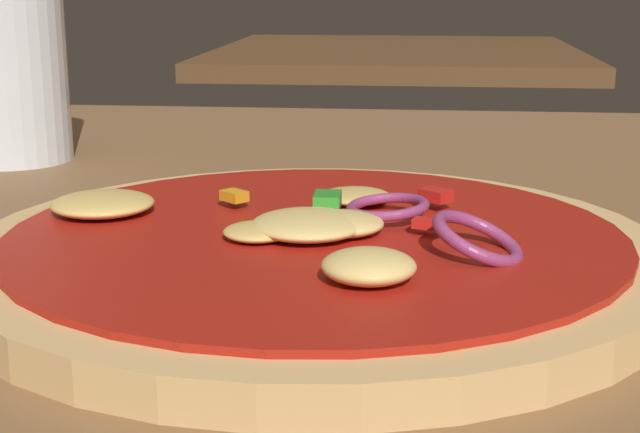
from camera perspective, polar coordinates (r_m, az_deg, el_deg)
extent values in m
cube|color=brown|center=(0.46, -5.05, -3.40)|extent=(1.40, 0.94, 0.03)
cylinder|color=tan|center=(0.41, -0.29, -2.35)|extent=(0.30, 0.30, 0.02)
cylinder|color=#A81C11|center=(0.41, -0.29, -1.10)|extent=(0.27, 0.27, 0.00)
ellipsoid|color=#EFCC72|center=(0.40, 1.31, -0.42)|extent=(0.04, 0.04, 0.01)
ellipsoid|color=#EFCC72|center=(0.40, -0.72, -0.47)|extent=(0.05, 0.05, 0.01)
ellipsoid|color=#E5BC60|center=(0.40, -3.74, -0.90)|extent=(0.03, 0.03, 0.01)
ellipsoid|color=#E5BC60|center=(0.45, -12.89, 0.76)|extent=(0.05, 0.05, 0.01)
ellipsoid|color=#E5BC60|center=(0.46, 2.14, 1.24)|extent=(0.03, 0.03, 0.01)
ellipsoid|color=#EFCC72|center=(0.34, 2.94, -2.99)|extent=(0.03, 0.03, 0.01)
torus|color=#93386B|center=(0.43, 4.07, 0.58)|extent=(0.04, 0.04, 0.01)
torus|color=#93386B|center=(0.38, 9.43, -1.31)|extent=(0.05, 0.05, 0.02)
cube|color=#2D8C28|center=(0.43, 0.45, 0.96)|extent=(0.01, 0.02, 0.01)
cube|color=red|center=(0.45, 6.92, 1.29)|extent=(0.02, 0.02, 0.01)
cube|color=orange|center=(0.45, -5.70, 1.25)|extent=(0.01, 0.01, 0.00)
cube|color=red|center=(0.40, 6.33, -0.41)|extent=(0.01, 0.01, 0.00)
cylinder|color=silver|center=(0.68, -18.25, 8.55)|extent=(0.08, 0.08, 0.13)
cylinder|color=#C67214|center=(0.69, -18.11, 6.76)|extent=(0.07, 0.07, 0.09)
cube|color=brown|center=(1.65, 4.62, 9.56)|extent=(0.61, 0.64, 0.03)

